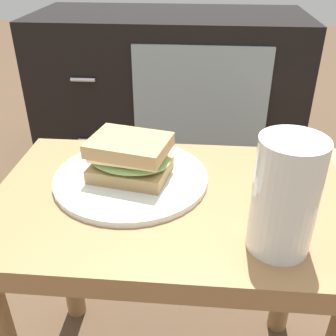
{
  "coord_description": "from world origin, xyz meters",
  "views": [
    {
      "loc": [
        0.04,
        -0.51,
        0.81
      ],
      "look_at": [
        -0.0,
        0.0,
        0.51
      ],
      "focal_mm": 42.34,
      "sensor_mm": 36.0,
      "label": 1
    }
  ],
  "objects": [
    {
      "name": "plate",
      "position": [
        -0.07,
        0.04,
        0.47
      ],
      "size": [
        0.25,
        0.25,
        0.01
      ],
      "primitive_type": "cylinder",
      "color": "silver",
      "rests_on": "side_table"
    },
    {
      "name": "beer_glass",
      "position": [
        0.15,
        -0.1,
        0.53
      ],
      "size": [
        0.08,
        0.08,
        0.15
      ],
      "color": "silver",
      "rests_on": "side_table"
    },
    {
      "name": "tv_cabinet",
      "position": [
        -0.08,
        0.95,
        0.29
      ],
      "size": [
        0.96,
        0.46,
        0.58
      ],
      "color": "black",
      "rests_on": "ground"
    },
    {
      "name": "sandwich_front",
      "position": [
        -0.07,
        0.04,
        0.5
      ],
      "size": [
        0.15,
        0.12,
        0.07
      ],
      "color": "tan",
      "rests_on": "plate"
    },
    {
      "name": "side_table",
      "position": [
        0.0,
        0.0,
        0.37
      ],
      "size": [
        0.56,
        0.36,
        0.46
      ],
      "color": "olive",
      "rests_on": "ground"
    },
    {
      "name": "paper_bag",
      "position": [
        0.35,
        0.44,
        0.15
      ],
      "size": [
        0.21,
        0.18,
        0.31
      ],
      "color": "tan",
      "rests_on": "ground"
    }
  ]
}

